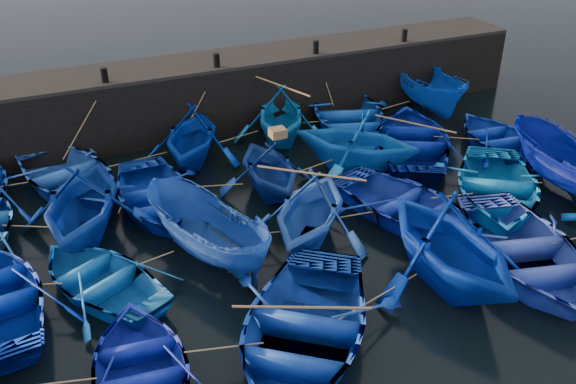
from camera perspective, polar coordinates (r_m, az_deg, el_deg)
name	(u,v)px	position (r m, az deg, el deg)	size (l,w,h in m)	color
ground	(337,269)	(17.14, 4.37, -6.88)	(120.00, 120.00, 0.00)	black
quay_wall	(211,94)	(25.16, -6.83, 8.62)	(26.00, 2.50, 2.50)	black
quay_top	(209,61)	(24.73, -7.01, 11.45)	(26.00, 2.50, 0.12)	black
bollard_1	(104,75)	(23.00, -16.01, 9.95)	(0.24, 0.24, 0.50)	black
bollard_2	(216,60)	(23.81, -6.38, 11.57)	(0.24, 0.24, 0.50)	black
bollard_3	(316,47)	(25.24, 2.48, 12.76)	(0.24, 0.24, 0.50)	black
bollard_4	(404,35)	(27.19, 10.29, 13.56)	(0.24, 0.24, 0.50)	black
boat_1	(68,175)	(21.61, -18.99, 1.41)	(3.73, 5.22, 1.08)	blue
boat_2	(191,135)	(22.28, -8.58, 5.07)	(3.41, 3.95, 2.08)	#002892
boat_3	(280,114)	(23.65, -0.68, 6.96)	(3.49, 4.05, 2.13)	#0D67B6
boat_4	(348,116)	(24.82, 5.36, 6.75)	(4.04, 5.64, 1.17)	#083992
boat_5	(429,89)	(27.04, 12.40, 8.95)	(1.84, 4.88, 1.89)	#0942AC
boat_7	(82,200)	(18.64, -17.80, -0.71)	(3.93, 4.56, 2.40)	navy
boat_8	(154,195)	(19.84, -11.83, -0.27)	(3.39, 4.74, 0.98)	#0A2FA0
boat_9	(269,167)	(20.05, -1.68, 2.27)	(3.17, 3.67, 1.93)	navy
boat_10	(357,140)	(21.59, 6.11, 4.62)	(3.64, 4.23, 2.22)	blue
boat_11	(413,140)	(23.16, 11.04, 4.58)	(4.04, 5.65, 1.17)	#001376
boat_12	(499,138)	(24.44, 18.24, 4.61)	(3.08, 4.31, 0.89)	#082891
boat_14	(101,278)	(16.74, -16.32, -7.33)	(3.01, 4.20, 0.87)	blue
boat_15	(206,233)	(17.07, -7.30, -3.67)	(1.69, 4.50, 1.74)	navy
boat_16	(310,209)	(17.63, 1.99, -1.49)	(3.50, 4.06, 2.14)	blue
boat_17	(406,205)	(19.18, 10.45, -1.16)	(3.56, 4.98, 1.03)	#122B9C
boat_18	(497,188)	(20.73, 18.06, 0.37)	(3.79, 5.30, 1.10)	blue
boat_19	(566,167)	(21.94, 23.51, 2.07)	(1.80, 4.78, 1.85)	#000C79
boat_21	(142,369)	(14.06, -12.85, -15.07)	(3.06, 4.27, 0.89)	#0B1991
boat_22	(301,330)	(14.37, 1.20, -12.14)	(4.12, 5.75, 1.19)	navy
boat_23	(450,242)	(16.38, 14.21, -4.34)	(4.14, 4.81, 2.53)	#002494
boat_24	(526,251)	(17.90, 20.39, -4.92)	(3.96, 5.54, 1.15)	blue
wooden_crate	(278,133)	(19.67, -0.92, 5.29)	(0.48, 0.42, 0.28)	brown
mooring_ropes	(259,163)	(20.44, -2.60, 2.56)	(17.45, 11.90, 2.10)	tan
loose_oars	(330,156)	(19.10, 3.80, 3.17)	(10.04, 12.46, 1.03)	#99724C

